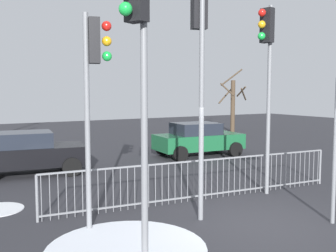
% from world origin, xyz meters
% --- Properties ---
extents(ground_plane, '(60.00, 60.00, 0.00)m').
position_xyz_m(ground_plane, '(0.00, 0.00, 0.00)').
color(ground_plane, '#2D2D33').
extents(traffic_light_rear_left, '(0.56, 0.36, 5.14)m').
position_xyz_m(traffic_light_rear_left, '(1.75, 1.78, 3.75)').
color(traffic_light_rear_left, slate).
rests_on(traffic_light_rear_left, ground).
extents(traffic_light_foreground_right, '(0.56, 0.37, 4.41)m').
position_xyz_m(traffic_light_foreground_right, '(-3.16, 1.60, 3.23)').
color(traffic_light_foreground_right, slate).
rests_on(traffic_light_foreground_right, ground).
extents(traffic_light_mid_right, '(0.53, 0.40, 4.87)m').
position_xyz_m(traffic_light_mid_right, '(-3.23, -0.62, 3.56)').
color(traffic_light_mid_right, slate).
rests_on(traffic_light_mid_right, ground).
extents(traffic_light_mid_left, '(0.36, 0.56, 5.19)m').
position_xyz_m(traffic_light_mid_left, '(-0.94, 1.08, 3.78)').
color(traffic_light_mid_left, slate).
rests_on(traffic_light_mid_left, ground).
extents(pedestrian_guard_railing, '(8.32, 0.83, 1.07)m').
position_xyz_m(pedestrian_guard_railing, '(-0.02, 2.20, 0.55)').
color(pedestrian_guard_railing, slate).
rests_on(pedestrian_guard_railing, ground).
extents(car_green_trailing, '(3.93, 2.19, 1.47)m').
position_xyz_m(car_green_trailing, '(3.75, 7.90, 0.77)').
color(car_green_trailing, '#195933').
rests_on(car_green_trailing, ground).
extents(car_black_far, '(3.99, 2.34, 1.47)m').
position_xyz_m(car_black_far, '(-3.46, 7.72, 0.77)').
color(car_black_far, black).
rests_on(car_black_far, ground).
extents(bare_tree_centre, '(1.82, 2.16, 4.42)m').
position_xyz_m(bare_tree_centre, '(11.59, 14.99, 2.05)').
color(bare_tree_centre, '#473828').
rests_on(bare_tree_centre, ground).
extents(snow_patch_kerb, '(2.94, 2.94, 0.01)m').
position_xyz_m(snow_patch_kerb, '(-3.05, 0.31, 0.01)').
color(snow_patch_kerb, white).
rests_on(snow_patch_kerb, ground).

